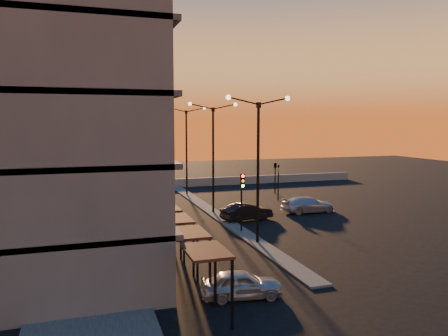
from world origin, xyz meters
The scene contains 14 objects.
ground centered at (0.00, 0.00, 0.00)m, with size 120.00×120.00×0.00m, color black.
sidewalk_west centered at (-10.50, 4.00, 0.06)m, with size 5.00×40.00×0.12m, color #454543.
median centered at (0.00, 10.00, 0.06)m, with size 1.20×36.00×0.12m, color #454543.
parapet centered at (2.00, 26.00, 0.50)m, with size 44.00×0.50×1.00m, color gray.
building centered at (-14.00, 0.03, 11.91)m, with size 14.35×17.08×25.00m.
streetlamp_near centered at (0.00, 0.00, 5.59)m, with size 4.32×0.32×9.51m.
streetlamp_mid centered at (0.00, 10.00, 5.59)m, with size 4.32×0.32×9.51m.
streetlamp_far centered at (0.00, 20.00, 5.59)m, with size 4.32×0.32×9.51m.
traffic_light_main centered at (0.00, 2.87, 2.89)m, with size 0.28×0.44×4.25m.
signal_east_a centered at (8.00, 14.00, 1.93)m, with size 0.13×0.16×3.60m.
signal_east_b centered at (9.50, 18.00, 3.10)m, with size 0.42×1.99×3.60m.
car_hatchback centered at (-4.01, -7.87, 0.62)m, with size 1.47×3.66×1.25m, color #ADB0B6.
car_sedan centered at (1.78, 6.57, 0.70)m, with size 1.47×4.22×1.39m, color black.
car_wagon centered at (8.00, 7.82, 0.69)m, with size 1.94×4.76×1.38m, color silver.
Camera 1 is at (-10.58, -25.55, 7.83)m, focal length 35.00 mm.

